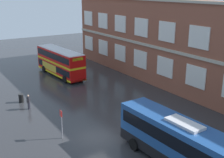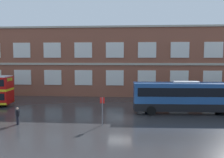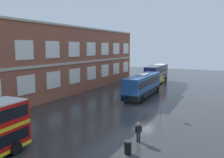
{
  "view_description": "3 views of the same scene",
  "coord_description": "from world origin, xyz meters",
  "views": [
    {
      "loc": [
        21.06,
        -11.82,
        12.98
      ],
      "look_at": [
        -1.82,
        2.72,
        4.65
      ],
      "focal_mm": 47.49,
      "sensor_mm": 36.0,
      "label": 1
    },
    {
      "loc": [
        1.03,
        -25.48,
        6.54
      ],
      "look_at": [
        -1.06,
        2.79,
        4.0
      ],
      "focal_mm": 38.59,
      "sensor_mm": 36.0,
      "label": 2
    },
    {
      "loc": [
        -27.88,
        -10.16,
        8.17
      ],
      "look_at": [
        0.06,
        4.71,
        3.76
      ],
      "focal_mm": 37.11,
      "sensor_mm": 36.0,
      "label": 3
    }
  ],
  "objects": [
    {
      "name": "bus_stand_flag",
      "position": [
        -1.59,
        -2.74,
        1.64
      ],
      "size": [
        0.44,
        0.1,
        2.7
      ],
      "color": "slate",
      "rests_on": "ground"
    },
    {
      "name": "waiting_passenger",
      "position": [
        -9.88,
        -3.17,
        0.93
      ],
      "size": [
        0.53,
        0.52,
        1.7
      ],
      "color": "black",
      "rests_on": "ground"
    },
    {
      "name": "station_litter_bin",
      "position": [
        -12.42,
        -3.31,
        0.52
      ],
      "size": [
        0.6,
        0.6,
        1.03
      ],
      "color": "black",
      "rests_on": "ground"
    },
    {
      "name": "double_decker_middle",
      "position": [
        22.45,
        5.28,
        2.15
      ],
      "size": [
        11.1,
        3.21,
        4.07
      ],
      "color": "navy",
      "rests_on": "ground"
    },
    {
      "name": "brick_terminal_building",
      "position": [
        -1.43,
        17.98,
        5.7
      ],
      "size": [
        57.47,
        8.19,
        11.7
      ],
      "color": "brown",
      "rests_on": "ground"
    },
    {
      "name": "ground_plane",
      "position": [
        0.0,
        2.0,
        0.0
      ],
      "size": [
        120.0,
        120.0,
        0.0
      ],
      "primitive_type": "plane",
      "color": "#2B2B2D"
    },
    {
      "name": "touring_coach",
      "position": [
        7.53,
        2.95,
        1.91
      ],
      "size": [
        12.08,
        3.21,
        3.8
      ],
      "color": "navy",
      "rests_on": "ground"
    }
  ]
}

